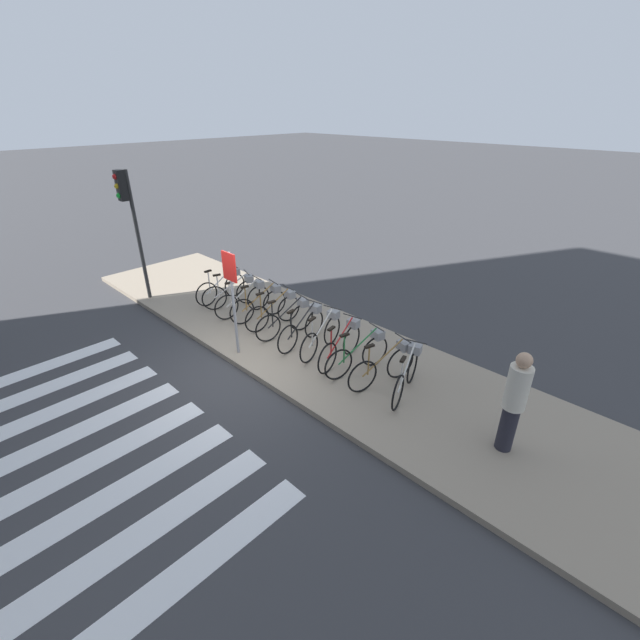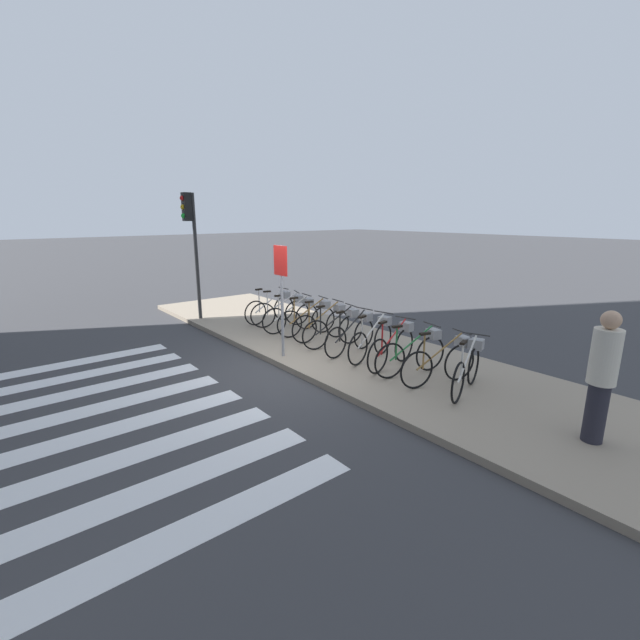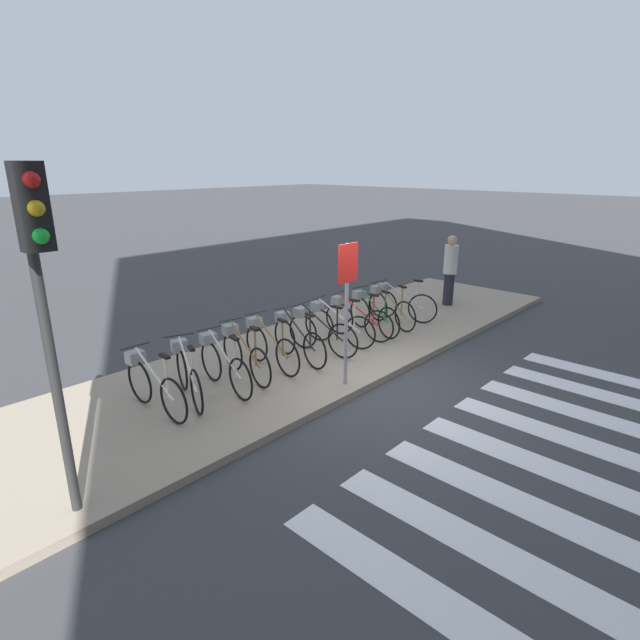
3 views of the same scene
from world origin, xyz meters
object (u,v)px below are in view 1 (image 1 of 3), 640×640
at_px(parked_bicycle_3, 262,303).
at_px(parked_bicycle_5, 288,318).
at_px(parked_bicycle_8, 342,343).
at_px(parked_bicycle_10, 386,364).
at_px(parked_bicycle_7, 323,333).
at_px(parked_bicycle_9, 361,352).
at_px(parked_bicycle_11, 407,372).
at_px(sign_post, 232,287).
at_px(parked_bicycle_6, 304,326).
at_px(parked_bicycle_1, 235,291).
at_px(parked_bicycle_0, 223,285).
at_px(pedestrian, 514,400).
at_px(parked_bicycle_2, 246,298).
at_px(parked_bicycle_4, 276,309).
at_px(traffic_light, 129,209).

bearing_deg(parked_bicycle_3, parked_bicycle_5, -5.58).
distance_m(parked_bicycle_8, parked_bicycle_10, 1.16).
distance_m(parked_bicycle_5, parked_bicycle_7, 1.12).
distance_m(parked_bicycle_5, parked_bicycle_9, 2.23).
distance_m(parked_bicycle_8, parked_bicycle_11, 1.62).
height_order(parked_bicycle_3, sign_post, sign_post).
xyz_separation_m(parked_bicycle_6, parked_bicycle_9, (1.67, 0.01, 0.00)).
bearing_deg(parked_bicycle_1, parked_bicycle_0, 177.29).
distance_m(parked_bicycle_11, sign_post, 3.95).
distance_m(parked_bicycle_7, pedestrian, 4.23).
distance_m(parked_bicycle_1, parked_bicycle_2, 0.60).
height_order(parked_bicycle_8, parked_bicycle_10, same).
relative_size(parked_bicycle_1, parked_bicycle_3, 0.96).
bearing_deg(parked_bicycle_1, sign_post, -34.81).
bearing_deg(parked_bicycle_8, parked_bicycle_5, -179.90).
relative_size(parked_bicycle_3, parked_bicycle_5, 1.00).
xyz_separation_m(parked_bicycle_1, parked_bicycle_9, (4.49, -0.09, 0.00)).
height_order(parked_bicycle_2, parked_bicycle_7, same).
xyz_separation_m(parked_bicycle_4, parked_bicycle_10, (3.43, -0.14, 0.00)).
bearing_deg(parked_bicycle_1, parked_bicycle_5, -1.91).
bearing_deg(parked_bicycle_4, parked_bicycle_8, -2.79).
distance_m(parked_bicycle_6, parked_bicycle_7, 0.55).
bearing_deg(parked_bicycle_6, sign_post, -119.70).
xyz_separation_m(parked_bicycle_7, parked_bicycle_10, (1.74, -0.05, 0.00)).
relative_size(parked_bicycle_5, parked_bicycle_11, 1.03).
xyz_separation_m(parked_bicycle_7, sign_post, (-1.31, -1.39, 1.14)).
xyz_separation_m(parked_bicycle_9, sign_post, (-2.42, -1.34, 1.14)).
bearing_deg(traffic_light, parked_bicycle_11, 10.37).
distance_m(parked_bicycle_6, parked_bicycle_8, 1.14).
height_order(parked_bicycle_5, parked_bicycle_9, same).
distance_m(parked_bicycle_7, parked_bicycle_8, 0.59).
height_order(parked_bicycle_10, sign_post, sign_post).
distance_m(parked_bicycle_4, traffic_light, 4.71).
bearing_deg(parked_bicycle_7, parked_bicycle_1, 179.22).
distance_m(parked_bicycle_1, parked_bicycle_11, 5.58).
bearing_deg(parked_bicycle_9, parked_bicycle_6, -179.56).
bearing_deg(parked_bicycle_10, parked_bicycle_1, 178.91).
relative_size(parked_bicycle_8, parked_bicycle_11, 1.03).
distance_m(parked_bicycle_1, parked_bicycle_7, 3.37).
bearing_deg(parked_bicycle_2, parked_bicycle_6, -0.75).
relative_size(parked_bicycle_0, parked_bicycle_1, 1.05).
bearing_deg(parked_bicycle_7, parked_bicycle_9, -2.51).
relative_size(parked_bicycle_11, pedestrian, 0.87).
xyz_separation_m(parked_bicycle_1, parked_bicycle_7, (3.37, -0.05, 0.00)).
distance_m(parked_bicycle_5, parked_bicycle_10, 2.86).
distance_m(parked_bicycle_3, parked_bicycle_11, 4.47).
relative_size(parked_bicycle_9, parked_bicycle_11, 1.02).
xyz_separation_m(parked_bicycle_0, parked_bicycle_3, (1.68, 0.01, 0.00)).
relative_size(parked_bicycle_3, parked_bicycle_4, 0.99).
distance_m(parked_bicycle_9, parked_bicycle_11, 1.09).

